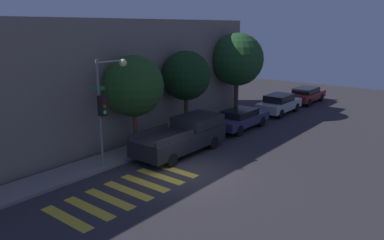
{
  "coord_description": "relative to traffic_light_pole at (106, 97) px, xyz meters",
  "views": [
    {
      "loc": [
        -12.2,
        -9.92,
        6.5
      ],
      "look_at": [
        2.95,
        2.1,
        1.6
      ],
      "focal_mm": 35.0,
      "sensor_mm": 36.0,
      "label": 1
    }
  ],
  "objects": [
    {
      "name": "sidewalk",
      "position": [
        1.64,
        0.74,
        -3.29
      ],
      "size": [
        26.0,
        1.81,
        0.14
      ],
      "primitive_type": "cube",
      "color": "slate",
      "rests_on": "ground"
    },
    {
      "name": "tree_midblock",
      "position": [
        6.84,
        0.97,
        0.2
      ],
      "size": [
        2.99,
        2.99,
        5.06
      ],
      "color": "#4C3823",
      "rests_on": "ground"
    },
    {
      "name": "tree_far_end",
      "position": [
        12.64,
        0.97,
        0.77
      ],
      "size": [
        3.77,
        3.77,
        6.02
      ],
      "color": "#4C3823",
      "rests_on": "ground"
    },
    {
      "name": "building_row",
      "position": [
        1.64,
        5.04,
        0.07
      ],
      "size": [
        26.0,
        6.0,
        6.86
      ],
      "primitive_type": "cube",
      "color": "slate",
      "rests_on": "ground"
    },
    {
      "name": "pickup_truck",
      "position": [
        3.9,
        -1.27,
        -2.45
      ],
      "size": [
        5.5,
        2.07,
        1.76
      ],
      "color": "black",
      "rests_on": "ground"
    },
    {
      "name": "crosswalk",
      "position": [
        -1.22,
        -2.57,
        -3.36
      ],
      "size": [
        6.15,
        2.6,
        0.0
      ],
      "color": "gold",
      "rests_on": "ground"
    },
    {
      "name": "traffic_light_pole",
      "position": [
        0.0,
        0.0,
        0.0
      ],
      "size": [
        2.02,
        0.56,
        5.07
      ],
      "color": "slate",
      "rests_on": "ground"
    },
    {
      "name": "tree_near_corner",
      "position": [
        2.53,
        0.97,
        0.11
      ],
      "size": [
        3.18,
        3.18,
        5.06
      ],
      "color": "#4C3823",
      "rests_on": "ground"
    },
    {
      "name": "sedan_middle",
      "position": [
        15.18,
        -1.27,
        -2.57
      ],
      "size": [
        4.4,
        1.78,
        1.48
      ],
      "color": "#B7BABF",
      "rests_on": "ground"
    },
    {
      "name": "ground_plane",
      "position": [
        1.64,
        -3.37,
        -3.36
      ],
      "size": [
        60.0,
        60.0,
        0.0
      ],
      "primitive_type": "plane",
      "color": "#2D2B30"
    },
    {
      "name": "sedan_far_end",
      "position": [
        20.43,
        -1.27,
        -2.63
      ],
      "size": [
        4.64,
        1.82,
        1.34
      ],
      "color": "maroon",
      "rests_on": "ground"
    },
    {
      "name": "sedan_near_corner",
      "position": [
        9.59,
        -1.27,
        -2.64
      ],
      "size": [
        4.59,
        1.75,
        1.3
      ],
      "color": "#2D3351",
      "rests_on": "ground"
    }
  ]
}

